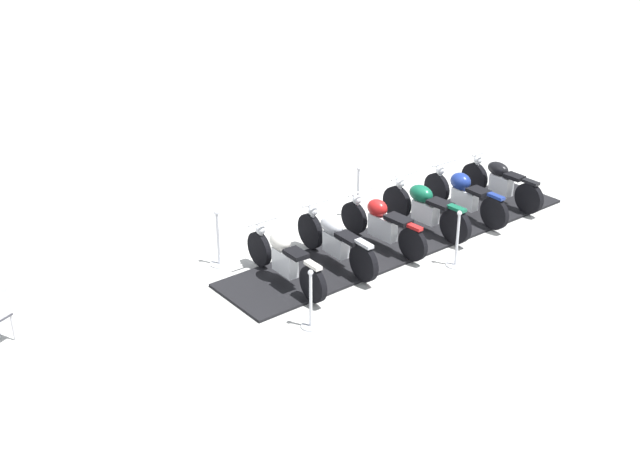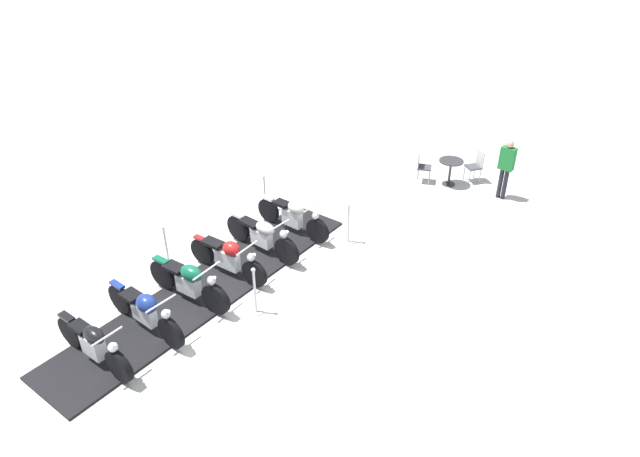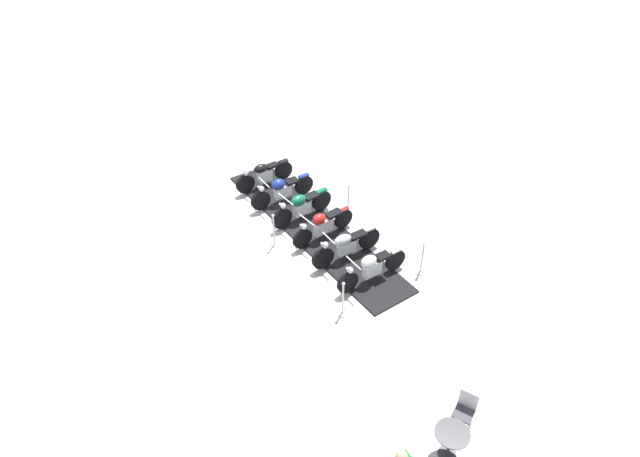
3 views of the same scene
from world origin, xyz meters
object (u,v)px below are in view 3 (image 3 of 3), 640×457
motorcycle_cream (371,267)px  cafe_chair_across_table (465,408)px  motorcycle_forest (301,206)px  cafe_table (451,438)px  stanchion_left_mid (348,205)px  stanchion_right_rear (343,304)px  motorcycle_black (264,174)px  motorcycle_navy (281,189)px  motorcycle_chrome (346,245)px  motorcycle_maroon (322,225)px  stanchion_right_mid (274,234)px  stanchion_left_rear (422,263)px

motorcycle_cream → cafe_chair_across_table: bearing=76.9°
motorcycle_cream → motorcycle_forest: bearing=-88.7°
motorcycle_cream → cafe_table: bearing=69.8°
motorcycle_forest → stanchion_left_mid: stanchion_left_mid is taller
stanchion_left_mid → cafe_chair_across_table: stanchion_left_mid is taller
motorcycle_cream → stanchion_right_rear: size_ratio=1.79×
motorcycle_black → stanchion_right_rear: bearing=77.9°
motorcycle_navy → motorcycle_chrome: size_ratio=0.99×
motorcycle_navy → motorcycle_maroon: bearing=92.0°
motorcycle_forest → cafe_chair_across_table: bearing=78.4°
motorcycle_black → cafe_chair_across_table: size_ratio=1.91×
motorcycle_cream → stanchion_right_mid: bearing=-63.6°
motorcycle_maroon → stanchion_left_rear: size_ratio=1.73×
stanchion_right_mid → stanchion_left_rear: bearing=-15.0°
motorcycle_forest → motorcycle_chrome: bearing=87.0°
motorcycle_cream → cafe_chair_across_table: motorcycle_cream is taller
stanchion_right_mid → motorcycle_navy: bearing=88.2°
cafe_table → motorcycle_black: bearing=115.4°
stanchion_right_rear → cafe_chair_across_table: size_ratio=1.14×
motorcycle_forest → stanchion_left_rear: motorcycle_forest is taller
cafe_table → motorcycle_cream: bearing=104.1°
motorcycle_forest → cafe_table: 8.56m
cafe_table → stanchion_right_rear: bearing=117.9°
stanchion_right_mid → cafe_chair_across_table: size_ratio=1.19×
motorcycle_maroon → stanchion_left_mid: 1.53m
stanchion_left_mid → stanchion_left_rear: 3.38m
motorcycle_forest → stanchion_right_rear: bearing=68.1°
cafe_table → stanchion_left_rear: bearing=88.3°
cafe_chair_across_table → stanchion_left_rear: bearing=-146.1°
motorcycle_maroon → stanchion_right_rear: size_ratio=1.64×
stanchion_right_rear → motorcycle_chrome: bearing=86.7°
motorcycle_maroon → stanchion_right_rear: stanchion_right_rear is taller
motorcycle_maroon → stanchion_left_rear: stanchion_left_rear is taller
motorcycle_chrome → motorcycle_navy: bearing=-87.2°
stanchion_left_rear → cafe_table: stanchion_left_rear is taller
motorcycle_navy → motorcycle_cream: size_ratio=1.01×
motorcycle_black → cafe_table: 10.81m
motorcycle_black → motorcycle_navy: 1.15m
motorcycle_forest → stanchion_left_mid: bearing=154.7°
motorcycle_forest → motorcycle_cream: (2.01, -2.80, -0.01)m
stanchion_right_rear → stanchion_left_rear: stanchion_right_rear is taller
motorcycle_forest → stanchion_left_mid: 1.53m
motorcycle_chrome → motorcycle_black: bearing=-87.5°
motorcycle_black → motorcycle_maroon: 3.45m
motorcycle_cream → stanchion_right_rear: stanchion_right_rear is taller
stanchion_left_rear → stanchion_right_rear: bearing=-144.2°
motorcycle_navy → stanchion_left_rear: stanchion_left_rear is taller
motorcycle_maroon → cafe_table: size_ratio=2.31×
stanchion_left_mid → stanchion_right_rear: bearing=-93.3°
stanchion_right_rear → cafe_table: bearing=-62.1°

